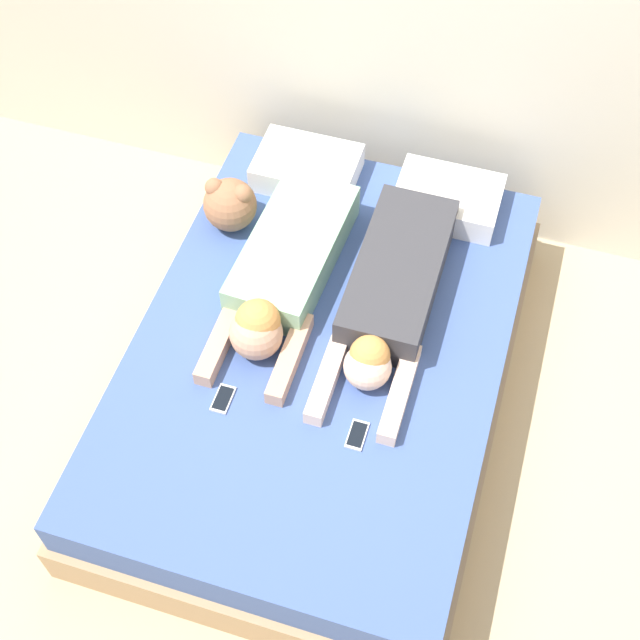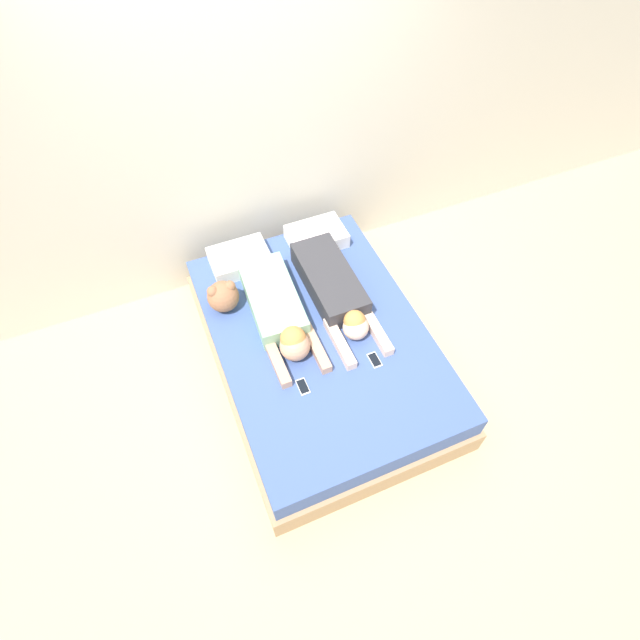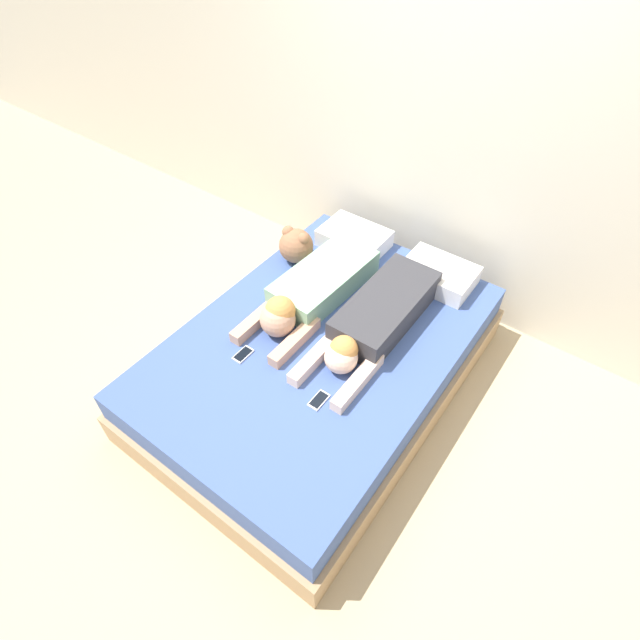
# 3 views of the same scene
# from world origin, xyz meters

# --- Properties ---
(ground_plane) EXTENTS (12.00, 12.00, 0.00)m
(ground_plane) POSITION_xyz_m (0.00, 0.00, 0.00)
(ground_plane) COLOR tan
(wall_back) EXTENTS (12.00, 0.06, 2.60)m
(wall_back) POSITION_xyz_m (0.00, 1.21, 1.30)
(wall_back) COLOR beige
(wall_back) RESTS_ON ground_plane
(bed) EXTENTS (1.49, 2.12, 0.42)m
(bed) POSITION_xyz_m (0.00, 0.00, 0.21)
(bed) COLOR tan
(bed) RESTS_ON ground_plane
(pillow_head_left) EXTENTS (0.45, 0.32, 0.12)m
(pillow_head_left) POSITION_xyz_m (-0.32, 0.84, 0.48)
(pillow_head_left) COLOR white
(pillow_head_left) RESTS_ON bed
(pillow_head_right) EXTENTS (0.45, 0.32, 0.12)m
(pillow_head_right) POSITION_xyz_m (0.32, 0.84, 0.48)
(pillow_head_right) COLOR white
(pillow_head_right) RESTS_ON bed
(person_left) EXTENTS (0.37, 1.05, 0.24)m
(person_left) POSITION_xyz_m (-0.22, 0.21, 0.51)
(person_left) COLOR #8CBF99
(person_left) RESTS_ON bed
(person_right) EXTENTS (0.35, 1.10, 0.21)m
(person_right) POSITION_xyz_m (0.22, 0.24, 0.51)
(person_right) COLOR #333338
(person_right) RESTS_ON bed
(cell_phone_left) EXTENTS (0.06, 0.12, 0.01)m
(cell_phone_left) POSITION_xyz_m (-0.27, -0.36, 0.43)
(cell_phone_left) COLOR silver
(cell_phone_left) RESTS_ON bed
(cell_phone_right) EXTENTS (0.06, 0.12, 0.01)m
(cell_phone_right) POSITION_xyz_m (0.25, -0.36, 0.43)
(cell_phone_right) COLOR silver
(cell_phone_right) RESTS_ON bed
(plush_toy) EXTENTS (0.23, 0.23, 0.24)m
(plush_toy) POSITION_xyz_m (-0.55, 0.49, 0.54)
(plush_toy) COLOR #996647
(plush_toy) RESTS_ON bed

